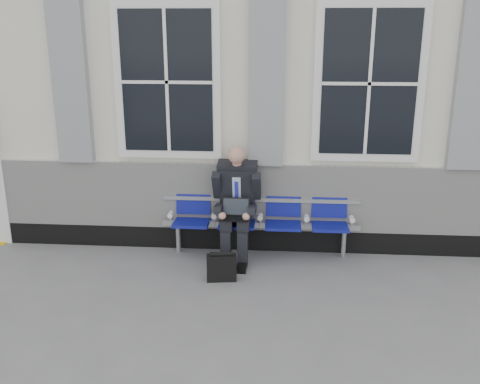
{
  "coord_description": "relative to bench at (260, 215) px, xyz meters",
  "views": [
    {
      "loc": [
        -0.71,
        -5.29,
        2.9
      ],
      "look_at": [
        -1.19,
        0.9,
        0.99
      ],
      "focal_mm": 40.0,
      "sensor_mm": 36.0,
      "label": 1
    }
  ],
  "objects": [
    {
      "name": "ground",
      "position": [
        0.95,
        -1.32,
        -0.55
      ],
      "size": [
        70.0,
        70.0,
        0.0
      ],
      "primitive_type": "plane",
      "color": "slate",
      "rests_on": "ground"
    },
    {
      "name": "station_building",
      "position": [
        0.94,
        2.15,
        1.67
      ],
      "size": [
        14.4,
        4.4,
        4.49
      ],
      "color": "silver",
      "rests_on": "ground"
    },
    {
      "name": "bench",
      "position": [
        0.0,
        0.0,
        0.0
      ],
      "size": [
        2.6,
        0.47,
        0.91
      ],
      "color": "#9EA0A3",
      "rests_on": "ground"
    },
    {
      "name": "businessman",
      "position": [
        -0.3,
        -0.14,
        0.25
      ],
      "size": [
        0.62,
        0.83,
        1.5
      ],
      "color": "black",
      "rests_on": "ground"
    },
    {
      "name": "briefcase",
      "position": [
        -0.43,
        -0.82,
        -0.38
      ],
      "size": [
        0.37,
        0.19,
        0.36
      ],
      "color": "black",
      "rests_on": "ground"
    }
  ]
}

